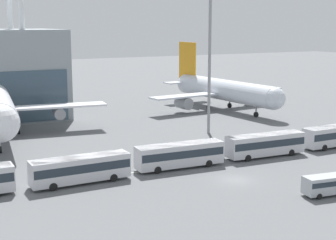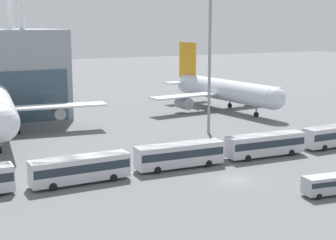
% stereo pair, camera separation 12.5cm
% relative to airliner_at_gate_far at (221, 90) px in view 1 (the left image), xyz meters
% --- Properties ---
extents(ground_plane, '(440.00, 440.00, 0.00)m').
position_rel_airliner_at_gate_far_xyz_m(ground_plane, '(-27.79, -45.97, -4.57)').
color(ground_plane, slate).
extents(airliner_at_gate_far, '(35.84, 36.80, 14.82)m').
position_rel_airliner_at_gate_far_xyz_m(airliner_at_gate_far, '(0.00, 0.00, 0.00)').
color(airliner_at_gate_far, silver).
rests_on(airliner_at_gate_far, ground_plane).
extents(shuttle_bus_1, '(12.40, 2.98, 3.38)m').
position_rel_airliner_at_gate_far_xyz_m(shuttle_bus_1, '(-45.63, -38.33, -2.59)').
color(shuttle_bus_1, silver).
rests_on(shuttle_bus_1, ground_plane).
extents(shuttle_bus_2, '(12.48, 3.36, 3.38)m').
position_rel_airliner_at_gate_far_xyz_m(shuttle_bus_2, '(-31.50, -37.93, -2.59)').
color(shuttle_bus_2, silver).
rests_on(shuttle_bus_2, ground_plane).
extents(shuttle_bus_3, '(12.48, 3.38, 3.38)m').
position_rel_airliner_at_gate_far_xyz_m(shuttle_bus_3, '(-17.37, -38.43, -2.59)').
color(shuttle_bus_3, silver).
rests_on(shuttle_bus_3, ground_plane).
extents(service_van_foreground, '(5.55, 2.76, 2.32)m').
position_rel_airliner_at_gate_far_xyz_m(service_van_foreground, '(-22.02, -55.57, -3.20)').
color(service_van_foreground, '#B2B7BC').
rests_on(service_van_foreground, ground_plane).
extents(floodlight_mast, '(2.27, 2.27, 31.32)m').
position_rel_airliner_at_gate_far_xyz_m(floodlight_mast, '(-16.04, -20.44, 14.88)').
color(floodlight_mast, gray).
rests_on(floodlight_mast, ground_plane).
extents(lane_stripe_2, '(8.86, 2.59, 0.01)m').
position_rel_airliner_at_gate_far_xyz_m(lane_stripe_2, '(-41.09, -36.23, -4.57)').
color(lane_stripe_2, silver).
rests_on(lane_stripe_2, ground_plane).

